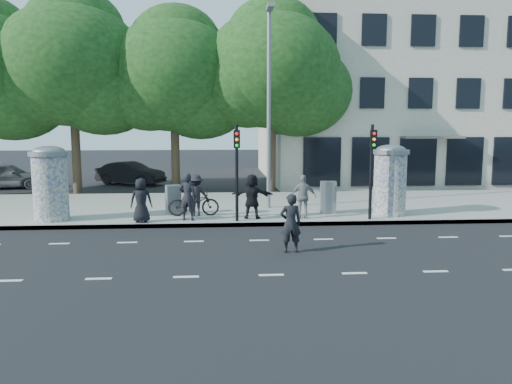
{
  "coord_description": "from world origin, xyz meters",
  "views": [
    {
      "loc": [
        -1.19,
        -13.55,
        3.5
      ],
      "look_at": [
        0.05,
        3.5,
        1.23
      ],
      "focal_mm": 35.0,
      "sensor_mm": 36.0,
      "label": 1
    }
  ],
  "objects": [
    {
      "name": "tree_center",
      "position": [
        1.5,
        12.3,
        6.31
      ],
      "size": [
        7.0,
        7.0,
        9.3
      ],
      "color": "#38281C",
      "rests_on": "ground"
    },
    {
      "name": "ped_e",
      "position": [
        1.82,
        4.16,
        0.95
      ],
      "size": [
        0.98,
        0.61,
        1.6
      ],
      "primitive_type": "imported",
      "rotation": [
        0.0,
        0.0,
        3.05
      ],
      "color": "gray",
      "rests_on": "sidewalk"
    },
    {
      "name": "ped_d",
      "position": [
        -2.09,
        4.93,
        0.93
      ],
      "size": [
        1.08,
        0.73,
        1.56
      ],
      "primitive_type": "imported",
      "rotation": [
        0.0,
        0.0,
        3.3
      ],
      "color": "black",
      "rests_on": "sidewalk"
    },
    {
      "name": "man_road",
      "position": [
        0.75,
        -0.08,
        0.83
      ],
      "size": [
        0.62,
        0.42,
        1.65
      ],
      "primitive_type": "imported",
      "rotation": [
        0.0,
        0.0,
        3.19
      ],
      "color": "black",
      "rests_on": "ground"
    },
    {
      "name": "tree_near_left",
      "position": [
        -3.5,
        12.7,
        6.06
      ],
      "size": [
        6.8,
        6.8,
        8.97
      ],
      "color": "#38281C",
      "rests_on": "ground"
    },
    {
      "name": "tree_mid_left",
      "position": [
        -8.5,
        12.5,
        6.5
      ],
      "size": [
        7.2,
        7.2,
        9.57
      ],
      "color": "#38281C",
      "rests_on": "ground"
    },
    {
      "name": "ped_b",
      "position": [
        -2.34,
        4.1,
        1.0
      ],
      "size": [
        0.68,
        0.5,
        1.7
      ],
      "primitive_type": "imported",
      "rotation": [
        0.0,
        0.0,
        2.98
      ],
      "color": "black",
      "rests_on": "sidewalk"
    },
    {
      "name": "ped_f",
      "position": [
        -0.04,
        4.29,
        0.96
      ],
      "size": [
        1.57,
        0.74,
        1.63
      ],
      "primitive_type": "imported",
      "rotation": [
        0.0,
        0.0,
        3.01
      ],
      "color": "black",
      "rests_on": "sidewalk"
    },
    {
      "name": "car_left",
      "position": [
        -13.16,
        15.16,
        0.74
      ],
      "size": [
        2.45,
        4.55,
        1.47
      ],
      "primitive_type": "imported",
      "rotation": [
        0.0,
        0.0,
        1.74
      ],
      "color": "#575A5E",
      "rests_on": "ground"
    },
    {
      "name": "bicycle",
      "position": [
        -2.18,
        4.99,
        0.65
      ],
      "size": [
        0.73,
        1.91,
        0.99
      ],
      "primitive_type": "imported",
      "rotation": [
        0.0,
        0.0,
        1.61
      ],
      "color": "black",
      "rests_on": "sidewalk"
    },
    {
      "name": "ped_a",
      "position": [
        -3.93,
        3.85,
        0.93
      ],
      "size": [
        0.81,
        0.57,
        1.55
      ],
      "primitive_type": "imported",
      "rotation": [
        0.0,
        0.0,
        3.25
      ],
      "color": "black",
      "rests_on": "sidewalk"
    },
    {
      "name": "ground",
      "position": [
        0.0,
        0.0,
        0.0
      ],
      "size": [
        120.0,
        120.0,
        0.0
      ],
      "primitive_type": "plane",
      "color": "black",
      "rests_on": "ground"
    },
    {
      "name": "traffic_pole_near",
      "position": [
        -0.6,
        3.79,
        2.23
      ],
      "size": [
        0.22,
        0.31,
        3.4
      ],
      "color": "black",
      "rests_on": "sidewalk"
    },
    {
      "name": "lane_dash_far",
      "position": [
        0.0,
        1.4,
        0.0
      ],
      "size": [
        32.0,
        0.12,
        0.01
      ],
      "primitive_type": "cube",
      "color": "silver",
      "rests_on": "ground"
    },
    {
      "name": "building",
      "position": [
        12.0,
        19.99,
        5.99
      ],
      "size": [
        20.3,
        15.85,
        12.0
      ],
      "color": "#AFA692",
      "rests_on": "ground"
    },
    {
      "name": "sidewalk",
      "position": [
        0.0,
        7.5,
        0.07
      ],
      "size": [
        40.0,
        8.0,
        0.15
      ],
      "primitive_type": "cube",
      "color": "gray",
      "rests_on": "ground"
    },
    {
      "name": "ad_column_right",
      "position": [
        5.2,
        4.7,
        1.54
      ],
      "size": [
        1.36,
        1.36,
        2.65
      ],
      "color": "beige",
      "rests_on": "sidewalk"
    },
    {
      "name": "traffic_pole_far",
      "position": [
        4.2,
        3.79,
        2.23
      ],
      "size": [
        0.22,
        0.31,
        3.4
      ],
      "color": "black",
      "rests_on": "sidewalk"
    },
    {
      "name": "ad_column_left",
      "position": [
        -7.2,
        4.5,
        1.54
      ],
      "size": [
        1.36,
        1.36,
        2.65
      ],
      "color": "beige",
      "rests_on": "sidewalk"
    },
    {
      "name": "lane_dash_near",
      "position": [
        0.0,
        -2.2,
        0.0
      ],
      "size": [
        32.0,
        0.12,
        0.01
      ],
      "primitive_type": "cube",
      "color": "silver",
      "rests_on": "ground"
    },
    {
      "name": "car_mid",
      "position": [
        -6.54,
        16.63,
        0.68
      ],
      "size": [
        2.98,
        4.35,
        1.36
      ],
      "primitive_type": "imported",
      "rotation": [
        0.0,
        0.0,
        1.15
      ],
      "color": "black",
      "rests_on": "ground"
    },
    {
      "name": "street_lamp",
      "position": [
        0.8,
        6.63,
        4.79
      ],
      "size": [
        0.25,
        0.93,
        8.0
      ],
      "color": "slate",
      "rests_on": "sidewalk"
    },
    {
      "name": "cabinet_left",
      "position": [
        -2.97,
        5.37,
        0.71
      ],
      "size": [
        0.63,
        0.54,
        1.12
      ],
      "primitive_type": "cube",
      "rotation": [
        0.0,
        0.0,
        0.32
      ],
      "color": "gray",
      "rests_on": "sidewalk"
    },
    {
      "name": "cabinet_right",
      "position": [
        2.97,
        5.22,
        0.77
      ],
      "size": [
        0.63,
        0.49,
        1.23
      ],
      "primitive_type": "cube",
      "rotation": [
        0.0,
        0.0,
        -0.11
      ],
      "color": "slate",
      "rests_on": "sidewalk"
    },
    {
      "name": "curb",
      "position": [
        0.0,
        3.55,
        0.07
      ],
      "size": [
        40.0,
        0.1,
        0.16
      ],
      "primitive_type": "cube",
      "color": "slate",
      "rests_on": "ground"
    }
  ]
}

